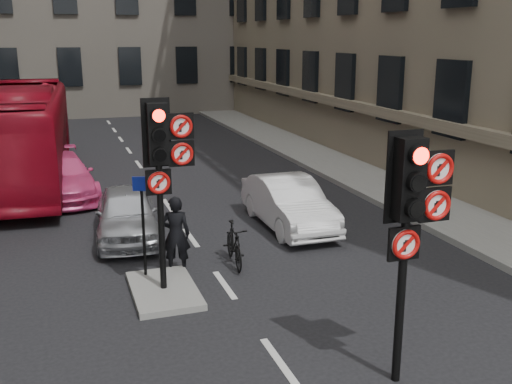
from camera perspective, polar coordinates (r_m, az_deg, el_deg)
pavement_right at (r=20.79m, az=10.96°, el=1.41°), size 3.00×50.00×0.16m
centre_island at (r=11.68m, az=-8.76°, el=-9.24°), size 1.20×2.00×0.12m
signal_near at (r=8.18m, az=14.70°, el=-1.26°), size 0.91×0.40×3.58m
signal_far at (r=10.89m, az=-8.84°, el=3.61°), size 0.91×0.40×3.58m
car_silver at (r=14.73m, az=-12.20°, el=-2.00°), size 1.78×3.73×1.23m
car_white at (r=15.24m, az=3.12°, el=-1.04°), size 1.35×3.86×1.27m
car_pink at (r=19.00m, az=-18.05°, el=1.41°), size 2.21×4.53×1.27m
bus_red at (r=21.31m, az=-21.45°, el=5.13°), size 3.25×11.55×3.18m
motorcycle at (r=12.79m, az=-2.11°, el=-5.01°), size 0.57×1.54×0.90m
motorcyclist at (r=12.40m, az=-7.65°, el=-4.03°), size 0.67×0.53×1.62m
info_sign at (r=11.86m, az=-10.74°, el=-1.90°), size 0.34×0.15×2.03m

